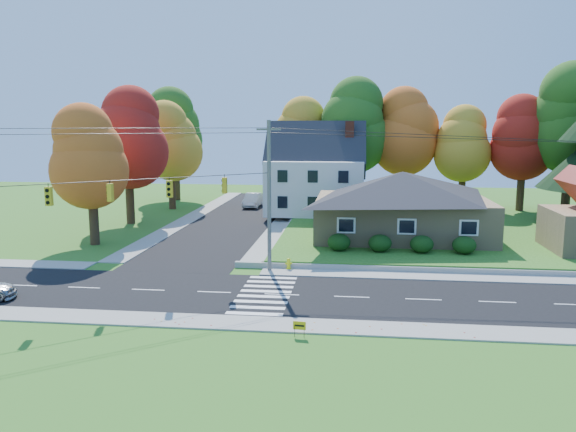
# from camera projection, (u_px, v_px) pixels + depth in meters

# --- Properties ---
(ground) EXTENTS (120.00, 120.00, 0.00)m
(ground) POSITION_uv_depth(u_px,v_px,m) (282.00, 295.00, 32.32)
(ground) COLOR #3D7923
(road_main) EXTENTS (90.00, 8.00, 0.02)m
(road_main) POSITION_uv_depth(u_px,v_px,m) (282.00, 295.00, 32.32)
(road_main) COLOR black
(road_main) RESTS_ON ground
(road_cross) EXTENTS (8.00, 44.00, 0.02)m
(road_cross) POSITION_uv_depth(u_px,v_px,m) (238.00, 219.00, 58.73)
(road_cross) COLOR black
(road_cross) RESTS_ON ground
(sidewalk_north) EXTENTS (90.00, 2.00, 0.08)m
(sidewalk_north) POSITION_uv_depth(u_px,v_px,m) (291.00, 272.00, 37.21)
(sidewalk_north) COLOR #9C9A90
(sidewalk_north) RESTS_ON ground
(sidewalk_south) EXTENTS (90.00, 2.00, 0.08)m
(sidewalk_south) POSITION_uv_depth(u_px,v_px,m) (269.00, 324.00, 27.41)
(sidewalk_south) COLOR #9C9A90
(sidewalk_south) RESTS_ON ground
(lawn) EXTENTS (30.00, 30.00, 0.50)m
(lawn) POSITION_uv_depth(u_px,v_px,m) (451.00, 229.00, 51.38)
(lawn) COLOR #3D7923
(lawn) RESTS_ON ground
(ranch_house) EXTENTS (14.60, 10.60, 5.40)m
(ranch_house) POSITION_uv_depth(u_px,v_px,m) (402.00, 203.00, 46.57)
(ranch_house) COLOR tan
(ranch_house) RESTS_ON lawn
(colonial_house) EXTENTS (10.40, 8.40, 9.60)m
(colonial_house) POSITION_uv_depth(u_px,v_px,m) (316.00, 174.00, 59.04)
(colonial_house) COLOR silver
(colonial_house) RESTS_ON lawn
(hedge_row) EXTENTS (10.70, 1.70, 1.27)m
(hedge_row) POSITION_uv_depth(u_px,v_px,m) (401.00, 244.00, 40.89)
(hedge_row) COLOR #163A10
(hedge_row) RESTS_ON lawn
(traffic_infrastructure) EXTENTS (38.10, 10.66, 10.00)m
(traffic_infrastructure) POSITION_uv_depth(u_px,v_px,m) (282.00, 203.00, 32.84)
(traffic_infrastructure) COLOR #666059
(traffic_infrastructure) RESTS_ON ground
(tree_lot_0) EXTENTS (6.72, 6.72, 12.51)m
(tree_lot_0) POSITION_uv_depth(u_px,v_px,m) (302.00, 137.00, 64.56)
(tree_lot_0) COLOR #3F2A19
(tree_lot_0) RESTS_ON lawn
(tree_lot_1) EXTENTS (7.84, 7.84, 14.60)m
(tree_lot_1) POSITION_uv_depth(u_px,v_px,m) (355.00, 126.00, 62.69)
(tree_lot_1) COLOR #3F2A19
(tree_lot_1) RESTS_ON lawn
(tree_lot_2) EXTENTS (7.28, 7.28, 13.56)m
(tree_lot_2) POSITION_uv_depth(u_px,v_px,m) (408.00, 132.00, 63.08)
(tree_lot_2) COLOR #3F2A19
(tree_lot_2) RESTS_ON lawn
(tree_lot_3) EXTENTS (6.16, 6.16, 11.47)m
(tree_lot_3) POSITION_uv_depth(u_px,v_px,m) (464.00, 144.00, 61.62)
(tree_lot_3) COLOR #3F2A19
(tree_lot_3) RESTS_ON lawn
(tree_lot_4) EXTENTS (6.72, 6.72, 12.51)m
(tree_lot_4) POSITION_uv_depth(u_px,v_px,m) (524.00, 138.00, 59.85)
(tree_lot_4) COLOR #3F2A19
(tree_lot_4) RESTS_ON lawn
(tree_lot_5) EXTENTS (8.40, 8.40, 15.64)m
(tree_lot_5) POSITION_uv_depth(u_px,v_px,m) (572.00, 119.00, 57.12)
(tree_lot_5) COLOR #3F2A19
(tree_lot_5) RESTS_ON lawn
(tree_west_0) EXTENTS (6.16, 6.16, 11.47)m
(tree_west_0) POSITION_uv_depth(u_px,v_px,m) (90.00, 157.00, 44.89)
(tree_west_0) COLOR #3F2A19
(tree_west_0) RESTS_ON ground
(tree_west_1) EXTENTS (7.28, 7.28, 13.56)m
(tree_west_1) POSITION_uv_depth(u_px,v_px,m) (127.00, 138.00, 54.61)
(tree_west_1) COLOR #3F2A19
(tree_west_1) RESTS_ON ground
(tree_west_2) EXTENTS (6.72, 6.72, 12.51)m
(tree_west_2) POSITION_uv_depth(u_px,v_px,m) (170.00, 142.00, 64.40)
(tree_west_2) COLOR #3F2A19
(tree_west_2) RESTS_ON ground
(tree_west_3) EXTENTS (7.84, 7.84, 14.60)m
(tree_west_3) POSITION_uv_depth(u_px,v_px,m) (175.00, 130.00, 72.27)
(tree_west_3) COLOR #3F2A19
(tree_west_3) RESTS_ON ground
(white_car) EXTENTS (1.77, 4.97, 1.63)m
(white_car) POSITION_uv_depth(u_px,v_px,m) (253.00, 200.00, 67.02)
(white_car) COLOR silver
(white_car) RESTS_ON road_cross
(fire_hydrant) EXTENTS (0.46, 0.36, 0.81)m
(fire_hydrant) POSITION_uv_depth(u_px,v_px,m) (289.00, 264.00, 37.84)
(fire_hydrant) COLOR yellow
(fire_hydrant) RESTS_ON ground
(yard_sign) EXTENTS (0.60, 0.08, 0.75)m
(yard_sign) POSITION_uv_depth(u_px,v_px,m) (299.00, 326.00, 25.78)
(yard_sign) COLOR black
(yard_sign) RESTS_ON ground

